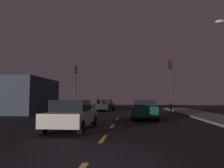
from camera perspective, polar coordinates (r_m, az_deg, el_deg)
The scene contains 10 objects.
ground_plane at distance 12.48m, azimuth 0.46°, elevation -11.26°, with size 80.00×80.00×0.00m, color black.
lane_stripe_second at distance 8.16m, azimuth -2.43°, elevation -15.02°, with size 0.16×1.60×0.01m, color #EACC4C.
lane_stripe_third at distance 11.89m, azimuth 0.20°, elevation -11.59°, with size 0.16×1.60×0.01m, color #EACC4C.
lane_stripe_fourth at distance 15.65m, azimuth 1.54°, elevation -9.80°, with size 0.16×1.60×0.01m, color #EACC4C.
traffic_signal_left at distance 21.80m, azimuth -10.35°, elevation 1.22°, with size 0.32×0.38×5.10m.
traffic_signal_right at distance 21.33m, azimuth 16.00°, elevation 2.07°, with size 0.32×0.38×5.47m.
car_stopped_ahead at distance 15.82m, azimuth 9.04°, elevation -6.93°, with size 1.97×4.50×1.48m.
car_adjacent_lane at distance 10.41m, azimuth -11.16°, elevation -8.45°, with size 1.91×4.11×1.47m.
car_oncoming_far at distance 25.58m, azimuth -2.10°, elevation -5.94°, with size 2.19×4.45×1.46m.
storefront_left at distance 23.93m, azimuth -23.25°, elevation -3.05°, with size 4.86×7.25×3.73m, color #333847.
Camera 1 is at (1.12, -5.34, 1.54)m, focal length 32.62 mm.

